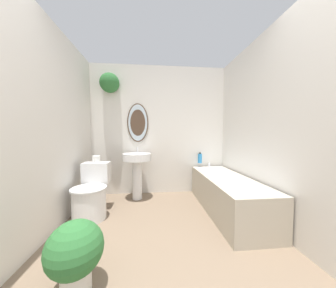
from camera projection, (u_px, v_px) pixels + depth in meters
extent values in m
cube|color=silver|center=(159.00, 130.00, 3.22)|extent=(2.63, 0.06, 2.40)
ellipsoid|color=#4C3828|center=(138.00, 123.00, 3.12)|extent=(0.39, 0.02, 0.71)
ellipsoid|color=silver|center=(138.00, 123.00, 3.12)|extent=(0.35, 0.01, 0.67)
cylinder|color=silver|center=(109.00, 78.00, 2.95)|extent=(0.15, 0.15, 0.08)
sphere|color=#2D6B33|center=(110.00, 83.00, 2.95)|extent=(0.34, 0.34, 0.34)
cube|color=silver|center=(41.00, 126.00, 1.74)|extent=(0.06, 2.78, 2.40)
cube|color=silver|center=(273.00, 127.00, 1.99)|extent=(0.06, 2.78, 2.40)
cylinder|color=white|center=(89.00, 204.00, 2.21)|extent=(0.42, 0.42, 0.40)
cylinder|color=silver|center=(89.00, 189.00, 2.20)|extent=(0.45, 0.45, 0.02)
cube|color=white|center=(97.00, 173.00, 2.51)|extent=(0.37, 0.22, 0.30)
cylinder|color=white|center=(137.00, 180.00, 2.91)|extent=(0.17, 0.17, 0.67)
cylinder|color=white|center=(137.00, 157.00, 2.89)|extent=(0.49, 0.49, 0.12)
cylinder|color=silver|center=(137.00, 150.00, 3.02)|extent=(0.02, 0.02, 0.10)
cube|color=#B2A893|center=(226.00, 194.00, 2.45)|extent=(0.60, 1.67, 0.50)
cube|color=white|center=(226.00, 178.00, 2.44)|extent=(0.50, 1.57, 0.04)
cylinder|color=silver|center=(209.00, 165.00, 3.16)|extent=(0.04, 0.04, 0.08)
cylinder|color=#2D84C6|center=(200.00, 158.00, 3.18)|extent=(0.08, 0.08, 0.17)
cylinder|color=black|center=(200.00, 153.00, 3.17)|extent=(0.04, 0.04, 0.02)
cylinder|color=silver|center=(76.00, 281.00, 1.19)|extent=(0.20, 0.20, 0.16)
sphere|color=#2D6B33|center=(75.00, 248.00, 1.17)|extent=(0.38, 0.38, 0.38)
cylinder|color=white|center=(96.00, 159.00, 2.50)|extent=(0.11, 0.11, 0.10)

